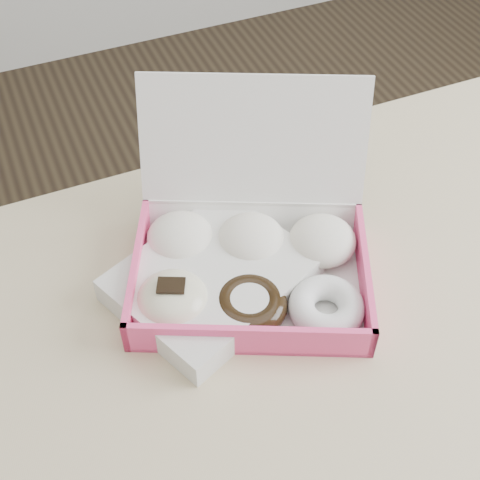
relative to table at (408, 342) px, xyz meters
name	(u,v)px	position (x,y,z in m)	size (l,w,h in m)	color
table	(408,342)	(0.00, 0.00, 0.00)	(1.20, 0.80, 0.75)	tan
donut_box	(248,256)	(-0.18, 0.14, 0.11)	(0.39, 0.38, 0.22)	white
newspapers	(212,278)	(-0.23, 0.14, 0.10)	(0.23, 0.19, 0.04)	white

